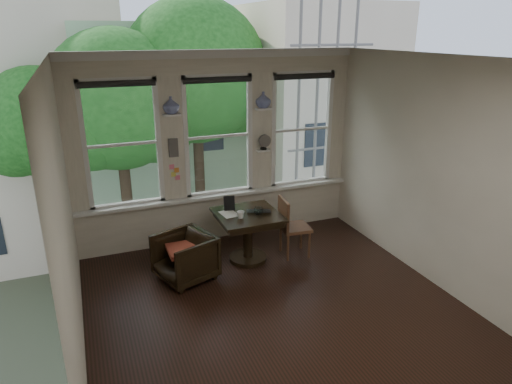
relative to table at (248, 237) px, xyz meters
name	(u,v)px	position (x,y,z in m)	size (l,w,h in m)	color
ground	(274,305)	(-0.12, -1.26, -0.38)	(4.50, 4.50, 0.00)	black
ceiling	(278,57)	(-0.12, -1.26, 2.62)	(4.50, 4.50, 0.00)	silver
wall_back	(218,149)	(-0.12, 0.99, 1.12)	(4.50, 4.50, 0.00)	silver
wall_front	(404,292)	(-0.12, -3.51, 1.12)	(4.50, 4.50, 0.00)	silver
wall_left	(66,222)	(-2.37, -1.26, 1.12)	(4.50, 4.50, 0.00)	silver
wall_right	(432,172)	(2.13, -1.26, 1.12)	(4.50, 4.50, 0.00)	silver
window_left	(122,144)	(-1.57, 0.99, 1.32)	(1.10, 0.12, 1.90)	white
window_center	(218,136)	(-0.12, 0.99, 1.32)	(1.10, 0.12, 1.90)	white
window_right	(301,129)	(1.33, 0.99, 1.32)	(1.10, 0.12, 1.90)	white
shelf_left	(172,115)	(-0.85, 0.89, 1.73)	(0.26, 0.16, 0.03)	white
shelf_right	(263,109)	(0.60, 0.89, 1.73)	(0.26, 0.16, 0.03)	white
intercom	(173,148)	(-0.85, 0.92, 1.23)	(0.14, 0.06, 0.28)	#59544F
sticky_notes	(175,170)	(-0.85, 0.92, 0.88)	(0.16, 0.01, 0.24)	pink
desk_fan	(263,144)	(0.60, 0.87, 1.16)	(0.20, 0.20, 0.24)	#59544F
vase_left	(171,105)	(-0.85, 0.89, 1.86)	(0.24, 0.24, 0.25)	silver
vase_right	(263,100)	(0.60, 0.89, 1.86)	(0.24, 0.24, 0.25)	silver
table	(248,237)	(0.00, 0.00, 0.00)	(0.90, 0.90, 0.75)	black
armchair_left	(185,257)	(-1.00, -0.20, -0.05)	(0.70, 0.72, 0.66)	black
cushion_red	(185,250)	(-1.00, -0.20, 0.08)	(0.45, 0.45, 0.06)	maroon
side_chair_right	(295,227)	(0.73, -0.10, 0.09)	(0.42, 0.42, 0.92)	#482519
laptop	(259,213)	(0.15, -0.07, 0.39)	(0.35, 0.23, 0.03)	black
mug	(241,215)	(-0.15, -0.12, 0.43)	(0.11, 0.11, 0.10)	white
drinking_glass	(258,211)	(0.14, -0.08, 0.43)	(0.13, 0.13, 0.10)	white
tablet	(229,203)	(-0.20, 0.23, 0.48)	(0.16, 0.02, 0.22)	black
papers	(229,214)	(-0.26, 0.09, 0.38)	(0.22, 0.30, 0.00)	silver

